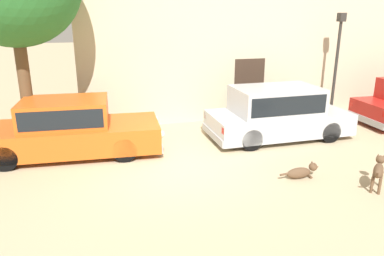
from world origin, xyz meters
TOP-DOWN VIEW (x-y plane):
  - ground_plane at (0.00, 0.00)m, footprint 80.00×80.00m
  - parked_sedan_nearest at (-2.53, 1.54)m, footprint 4.92×2.04m
  - parked_sedan_second at (3.42, 1.42)m, footprint 4.31×1.90m
  - apartment_block at (5.90, 6.18)m, footprint 16.37×5.12m
  - stray_dog_spotted at (2.67, -1.36)m, footprint 1.00×0.25m
  - stray_dog_tan at (3.95, -2.23)m, footprint 0.78×0.80m
  - street_lamp at (6.22, 2.75)m, footprint 0.22×0.22m

SIDE VIEW (x-z plane):
  - ground_plane at x=0.00m, z-range 0.00..0.00m
  - stray_dog_spotted at x=2.67m, z-range -0.03..0.33m
  - stray_dog_tan at x=3.95m, z-range 0.10..0.77m
  - parked_sedan_nearest at x=-2.53m, z-range -0.01..1.48m
  - parked_sedan_second at x=3.42m, z-range 0.03..1.57m
  - street_lamp at x=6.22m, z-range 0.52..4.13m
  - apartment_block at x=5.90m, z-range 0.00..7.17m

